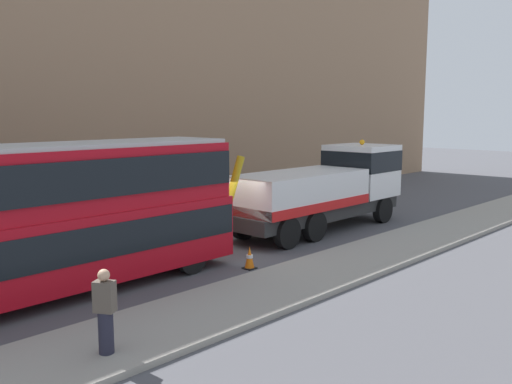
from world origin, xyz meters
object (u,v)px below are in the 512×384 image
object	(u,v)px
recovery_tow_truck	(325,187)
traffic_cone_near_bus	(250,258)
pedestrian_onlooker	(105,312)
double_decker_bus	(49,214)

from	to	relation	value
recovery_tow_truck	traffic_cone_near_bus	xyz separation A→B (m)	(-6.54, -1.96, -1.42)
pedestrian_onlooker	double_decker_bus	bearing A→B (deg)	45.45
double_decker_bus	pedestrian_onlooker	size ratio (longest dim) A/B	6.47
recovery_tow_truck	double_decker_bus	bearing A→B (deg)	179.55
double_decker_bus	pedestrian_onlooker	distance (m)	4.74
recovery_tow_truck	traffic_cone_near_bus	world-z (taller)	recovery_tow_truck
pedestrian_onlooker	traffic_cone_near_bus	world-z (taller)	pedestrian_onlooker
double_decker_bus	traffic_cone_near_bus	distance (m)	6.14
double_decker_bus	pedestrian_onlooker	bearing A→B (deg)	-103.77
traffic_cone_near_bus	pedestrian_onlooker	bearing A→B (deg)	-159.20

